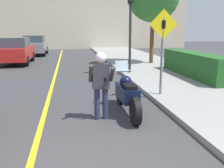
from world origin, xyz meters
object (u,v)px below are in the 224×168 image
Objects in this scene: person_biker at (101,79)px; parked_car_red at (16,51)px; parked_car_grey at (35,45)px; crossing_sign at (163,44)px; traffic_light at (131,14)px; motorcycle at (127,94)px.

parked_car_red is at bearing 110.40° from person_biker.
parked_car_red is at bearing -95.27° from parked_car_grey.
person_biker is at bearing -143.74° from crossing_sign.
traffic_light reaches higher than person_biker.
crossing_sign reaches higher than parked_car_red.
traffic_light reaches higher than parked_car_red.
traffic_light reaches higher than crossing_sign.
person_biker is at bearing -110.34° from traffic_light.
person_biker is 16.98m from parked_car_grey.
parked_car_red is (-6.21, 9.42, -0.87)m from crossing_sign.
crossing_sign is 4.37m from traffic_light.
parked_car_red is (-6.23, 5.21, -2.03)m from traffic_light.
person_biker is 11.72m from parked_car_red.
motorcycle is 0.61× the size of traffic_light.
motorcycle is at bearing -65.65° from parked_car_red.
parked_car_grey is at bearing 110.72° from crossing_sign.
person_biker is at bearing -154.49° from motorcycle.
parked_car_grey is (-4.29, 16.25, 0.34)m from motorcycle.
motorcycle is 2.21m from crossing_sign.
traffic_light is at bearing 89.75° from crossing_sign.
traffic_light is 0.94× the size of parked_car_red.
motorcycle is 16.81m from parked_car_grey.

